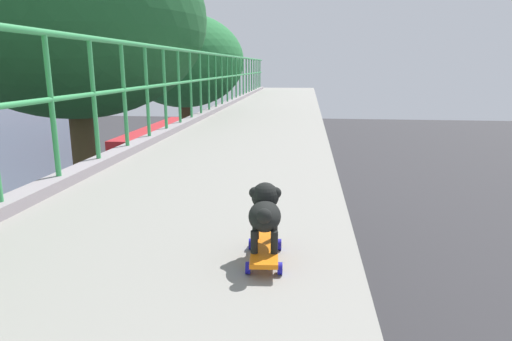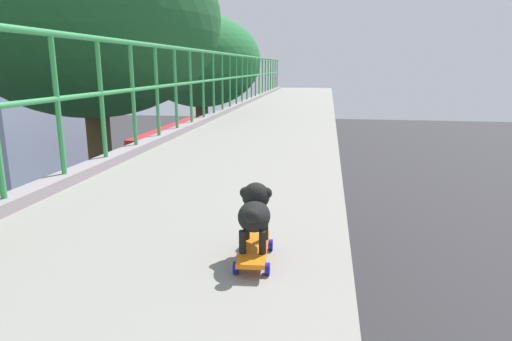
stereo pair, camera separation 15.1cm
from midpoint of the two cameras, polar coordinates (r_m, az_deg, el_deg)
The scene contains 7 objects.
car_black_fifth at distance 13.53m, azimuth -19.59°, elevation -15.52°, with size 1.81×4.32×1.38m.
car_blue_sixth at distance 18.17m, azimuth -23.55°, elevation -8.14°, with size 1.93×4.11×1.41m.
city_bus at distance 30.15m, azimuth -9.45°, elevation 3.12°, with size 2.57×11.84×3.08m.
roadside_tree_mid at distance 10.30m, azimuth -20.24°, elevation 17.41°, with size 5.49×5.49×9.97m.
roadside_tree_far at distance 17.30m, azimuth -6.91°, elevation 13.59°, with size 4.55×4.55×8.92m.
toy_skateboard at distance 2.32m, azimuth 1.66°, elevation -10.13°, with size 0.21×0.47×0.08m.
small_dog at distance 2.28m, azimuth 1.74°, elevation -5.12°, with size 0.19×0.37×0.31m.
Camera 2 is at (1.96, -1.18, 6.99)m, focal length 31.06 mm.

